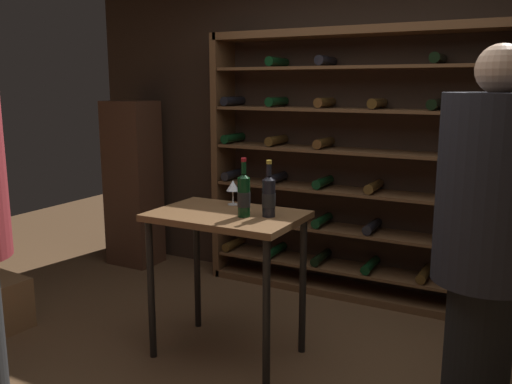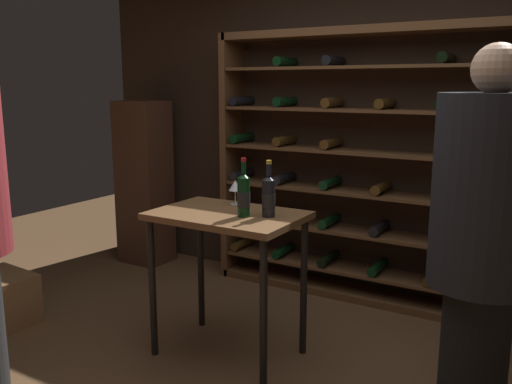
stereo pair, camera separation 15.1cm
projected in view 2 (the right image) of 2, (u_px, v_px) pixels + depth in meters
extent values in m
cube|color=#332319|center=(375.00, 132.00, 4.33)|extent=(5.34, 0.10, 2.65)
cube|color=brown|center=(233.00, 158.00, 4.82)|extent=(0.06, 0.32, 2.12)
cube|color=brown|center=(361.00, 31.00, 4.04)|extent=(2.30, 0.32, 0.06)
cube|color=brown|center=(351.00, 292.00, 4.44)|extent=(2.30, 0.32, 0.06)
cube|color=brown|center=(352.00, 269.00, 4.40)|extent=(2.22, 0.32, 0.02)
cylinder|color=#4C3314|center=(243.00, 243.00, 4.92)|extent=(0.08, 0.30, 0.08)
cylinder|color=black|center=(284.00, 251.00, 4.71)|extent=(0.08, 0.30, 0.08)
cylinder|color=black|center=(328.00, 258.00, 4.50)|extent=(0.08, 0.30, 0.08)
cylinder|color=black|center=(378.00, 267.00, 4.29)|extent=(0.08, 0.30, 0.08)
cylinder|color=#4C3314|center=(432.00, 277.00, 4.07)|extent=(0.08, 0.30, 0.08)
cylinder|color=black|center=(492.00, 287.00, 3.86)|extent=(0.08, 0.30, 0.08)
cube|color=brown|center=(354.00, 231.00, 4.34)|extent=(2.22, 0.32, 0.02)
cylinder|color=black|center=(242.00, 209.00, 4.86)|extent=(0.08, 0.30, 0.08)
cylinder|color=black|center=(284.00, 215.00, 4.65)|extent=(0.08, 0.30, 0.08)
cylinder|color=black|center=(329.00, 221.00, 4.44)|extent=(0.08, 0.30, 0.08)
cylinder|color=black|center=(379.00, 228.00, 4.22)|extent=(0.08, 0.30, 0.08)
cube|color=brown|center=(355.00, 192.00, 4.28)|extent=(2.22, 0.32, 0.02)
cylinder|color=black|center=(242.00, 174.00, 4.80)|extent=(0.08, 0.30, 0.08)
cylinder|color=black|center=(284.00, 178.00, 4.59)|extent=(0.08, 0.30, 0.08)
cylinder|color=black|center=(330.00, 183.00, 4.37)|extent=(0.08, 0.30, 0.08)
cylinder|color=#4C3314|center=(381.00, 188.00, 4.16)|extent=(0.08, 0.30, 0.08)
cube|color=brown|center=(356.00, 152.00, 4.22)|extent=(2.22, 0.32, 0.02)
cylinder|color=black|center=(242.00, 138.00, 4.74)|extent=(0.08, 0.30, 0.08)
cylinder|color=#4C3314|center=(285.00, 140.00, 4.52)|extent=(0.08, 0.30, 0.08)
cylinder|color=#4C3314|center=(331.00, 143.00, 4.31)|extent=(0.08, 0.30, 0.08)
cylinder|color=#4C3314|center=(504.00, 153.00, 3.68)|extent=(0.08, 0.30, 0.08)
cube|color=brown|center=(358.00, 110.00, 4.16)|extent=(2.22, 0.32, 0.02)
cylinder|color=black|center=(242.00, 101.00, 4.67)|extent=(0.08, 0.30, 0.08)
cylinder|color=black|center=(285.00, 102.00, 4.46)|extent=(0.08, 0.30, 0.08)
cylinder|color=#4C3314|center=(333.00, 102.00, 4.25)|extent=(0.08, 0.30, 0.08)
cylinder|color=#4C3314|center=(385.00, 103.00, 4.04)|extent=(0.08, 0.30, 0.08)
cylinder|color=black|center=(443.00, 104.00, 3.83)|extent=(0.08, 0.30, 0.08)
cylinder|color=black|center=(509.00, 106.00, 3.61)|extent=(0.08, 0.30, 0.08)
cube|color=brown|center=(359.00, 67.00, 4.09)|extent=(2.22, 0.32, 0.02)
cylinder|color=black|center=(285.00, 62.00, 4.40)|extent=(0.08, 0.30, 0.08)
cylinder|color=black|center=(334.00, 61.00, 4.19)|extent=(0.08, 0.30, 0.08)
cylinder|color=black|center=(447.00, 58.00, 3.76)|extent=(0.08, 0.30, 0.08)
cube|color=brown|center=(228.00, 216.00, 3.31)|extent=(0.90, 0.60, 0.04)
cylinder|color=black|center=(152.00, 288.00, 3.39)|extent=(0.04, 0.04, 0.89)
cylinder|color=black|center=(263.00, 316.00, 2.99)|extent=(0.04, 0.04, 0.89)
cylinder|color=black|center=(201.00, 266.00, 3.82)|extent=(0.04, 0.04, 0.89)
cylinder|color=black|center=(304.00, 287.00, 3.41)|extent=(0.04, 0.04, 0.89)
cylinder|color=black|center=(473.00, 365.00, 2.55)|extent=(0.31, 0.31, 0.80)
cylinder|color=black|center=(487.00, 192.00, 2.39)|extent=(0.47, 0.47, 0.86)
sphere|color=tan|center=(498.00, 69.00, 2.29)|extent=(0.22, 0.22, 0.22)
cube|color=brown|center=(2.00, 298.00, 3.93)|extent=(0.50, 0.38, 0.36)
cube|color=#4C2D1E|center=(144.00, 183.00, 5.19)|extent=(0.44, 0.36, 1.55)
cylinder|color=black|center=(244.00, 197.00, 3.19)|extent=(0.07, 0.07, 0.23)
cone|color=black|center=(244.00, 176.00, 3.16)|extent=(0.07, 0.07, 0.03)
cylinder|color=black|center=(244.00, 168.00, 3.15)|extent=(0.03, 0.03, 0.07)
cylinder|color=maroon|center=(244.00, 160.00, 3.14)|extent=(0.03, 0.03, 0.02)
cylinder|color=black|center=(244.00, 199.00, 3.19)|extent=(0.08, 0.08, 0.09)
cylinder|color=black|center=(269.00, 198.00, 3.18)|extent=(0.08, 0.08, 0.22)
cone|color=black|center=(269.00, 178.00, 3.16)|extent=(0.08, 0.08, 0.03)
cylinder|color=black|center=(269.00, 170.00, 3.15)|extent=(0.03, 0.03, 0.07)
cylinder|color=#B7932D|center=(269.00, 162.00, 3.14)|extent=(0.03, 0.03, 0.02)
cylinder|color=black|center=(269.00, 200.00, 3.19)|extent=(0.08, 0.08, 0.08)
cylinder|color=silver|center=(235.00, 204.00, 3.53)|extent=(0.07, 0.07, 0.00)
cylinder|color=silver|center=(235.00, 197.00, 3.52)|extent=(0.01, 0.01, 0.09)
cone|color=silver|center=(235.00, 185.00, 3.51)|extent=(0.09, 0.09, 0.07)
cylinder|color=#590A14|center=(235.00, 188.00, 3.51)|extent=(0.05, 0.05, 0.02)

